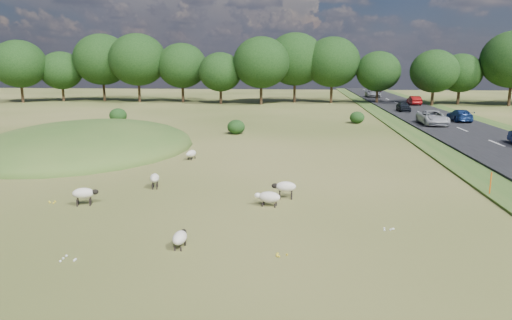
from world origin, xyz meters
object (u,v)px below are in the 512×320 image
Objects in this scene: sheep_0 at (285,187)px; car_2 at (376,88)px; car_1 at (373,93)px; car_4 at (403,107)px; sheep_5 at (84,193)px; car_6 at (460,115)px; marker_post at (490,184)px; sheep_1 at (155,178)px; car_7 at (433,118)px; car_5 at (414,100)px; sheep_3 at (191,154)px; sheep_2 at (180,237)px; sheep_4 at (269,197)px.

car_2 reaches higher than sheep_0.
car_4 is at bearing -90.00° from car_1.
car_6 is (27.18, 32.92, 0.31)m from sheep_5.
sheep_0 reaches higher than sheep_5.
marker_post is 1.07× the size of sheep_1.
car_7 is (21.13, 26.28, 0.43)m from sheep_1.
car_7 reaches higher than car_5.
sheep_3 is 0.22× the size of car_7.
car_5 is (21.53, 58.39, 0.55)m from sheep_2.
sheep_4 is at bearing -126.97° from sheep_1.
car_6 is (3.80, -38.13, -0.10)m from car_1.
car_7 is at bearing 80.71° from marker_post.
car_2 reaches higher than car_7.
sheep_1 is at bearing -107.31° from car_1.
marker_post is 88.41m from car_2.
sheep_0 reaches higher than sheep_2.
sheep_0 is (-10.01, -1.48, -0.00)m from marker_post.
car_5 is at bearing -77.44° from car_1.
sheep_1 is at bearing -128.80° from car_7.
sheep_5 is 74.80m from car_1.
car_1 is (14.97, 70.32, 0.56)m from sheep_4.
sheep_0 is 9.33m from sheep_5.
sheep_4 is 0.24× the size of car_2.
car_5 is at bearing -111.16° from sheep_0.
sheep_5 is at bearing 63.27° from car_5.
car_7 reaches higher than sheep_3.
sheep_0 is at bearing 70.83° from car_5.
marker_post is 18.21m from sheep_3.
sheep_3 is at bearing 60.22° from car_5.
sheep_3 is (0.14, 7.43, -0.13)m from sheep_1.
sheep_5 is (-9.11, -2.00, -0.01)m from sheep_0.
marker_post is 0.99× the size of sheep_5.
car_6 is at bearing 90.00° from car_5.
sheep_1 reaches higher than sheep_2.
car_6 is at bearing 146.71° from sheep_3.
sheep_4 is at bearing 78.32° from car_2.
car_7 is at bearing -90.00° from car_4.
car_4 is at bearing -100.62° from sheep_4.
sheep_2 is 7.17m from sheep_5.
car_4 is (21.13, 40.38, 0.33)m from sheep_1.
marker_post reaches higher than sheep_3.
car_4 reaches higher than sheep_3.
sheep_0 is 0.99× the size of sheep_5.
car_4 is 14.10m from car_7.
car_2 is at bearing 86.49° from car_7.
sheep_1 is 3.96m from sheep_5.
car_6 is at bearing -122.29° from sheep_0.
car_2 reaches higher than car_6.
sheep_3 is at bearing 61.76° from sheep_5.
car_6 is at bearing 34.88° from sheep_5.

